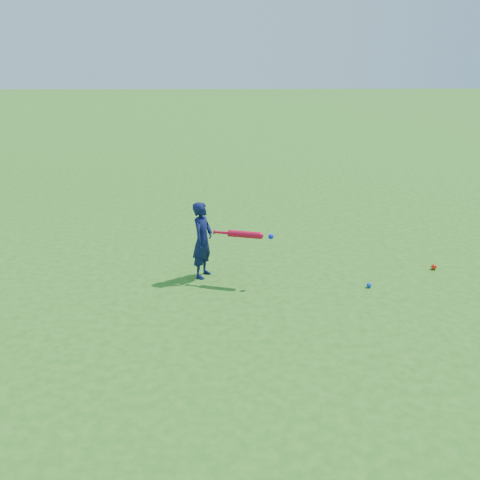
{
  "coord_description": "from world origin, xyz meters",
  "views": [
    {
      "loc": [
        0.54,
        -6.77,
        2.77
      ],
      "look_at": [
        0.75,
        -0.38,
        0.55
      ],
      "focal_mm": 40.0,
      "sensor_mm": 36.0,
      "label": 1
    }
  ],
  "objects": [
    {
      "name": "ground_ball_red",
      "position": [
        3.4,
        -0.12,
        0.04
      ],
      "size": [
        0.08,
        0.08,
        0.08
      ],
      "primitive_type": "sphere",
      "color": "red",
      "rests_on": "ground"
    },
    {
      "name": "bat_swing",
      "position": [
        0.83,
        -0.46,
        0.64
      ],
      "size": [
        0.75,
        0.27,
        0.09
      ],
      "rotation": [
        0.0,
        0.0,
        -0.28
      ],
      "color": "red",
      "rests_on": "ground"
    },
    {
      "name": "ground",
      "position": [
        0.0,
        0.0,
        0.0
      ],
      "size": [
        80.0,
        80.0,
        0.0
      ],
      "primitive_type": "plane",
      "color": "#256618",
      "rests_on": "ground"
    },
    {
      "name": "ground_ball_blue",
      "position": [
        2.36,
        -0.68,
        0.03
      ],
      "size": [
        0.06,
        0.06,
        0.06
      ],
      "primitive_type": "sphere",
      "color": "blue",
      "rests_on": "ground"
    },
    {
      "name": "child",
      "position": [
        0.27,
        -0.24,
        0.5
      ],
      "size": [
        0.36,
        0.43,
        1.01
      ],
      "primitive_type": "imported",
      "rotation": [
        0.0,
        0.0,
        1.17
      ],
      "color": "#0D1340",
      "rests_on": "ground"
    }
  ]
}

